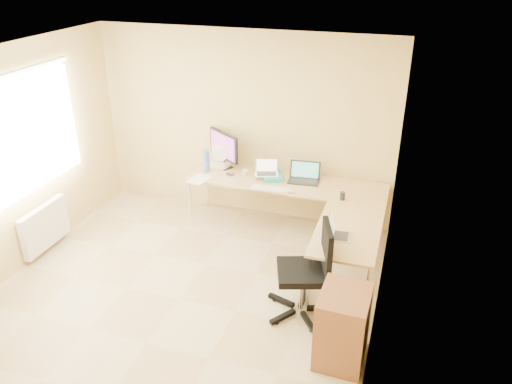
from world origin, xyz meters
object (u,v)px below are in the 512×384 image
(laptop_center, at_px, (267,168))
(cabinet, at_px, (342,327))
(laptop_return, at_px, (340,229))
(office_chair, at_px, (301,273))
(desk_return, at_px, (346,257))
(laptop_black, at_px, (304,173))
(monitor, at_px, (224,150))
(desk_main, at_px, (285,206))
(water_bottle, at_px, (206,161))
(mug, at_px, (245,173))
(desk_fan, at_px, (221,156))
(keyboard, at_px, (270,189))

(laptop_center, relative_size, cabinet, 0.41)
(laptop_return, height_order, office_chair, office_chair)
(cabinet, bearing_deg, desk_return, 99.10)
(laptop_black, xyz_separation_m, laptop_return, (0.68, -1.26, -0.03))
(monitor, bearing_deg, office_chair, -15.82)
(cabinet, bearing_deg, desk_main, 119.22)
(water_bottle, bearing_deg, mug, 4.11)
(laptop_black, distance_m, desk_fan, 1.23)
(laptop_return, xyz_separation_m, cabinet, (0.22, -0.98, -0.47))
(laptop_return, bearing_deg, desk_fan, 49.51)
(keyboard, distance_m, mug, 0.55)
(laptop_black, xyz_separation_m, mug, (-0.81, -0.05, -0.09))
(water_bottle, height_order, desk_fan, water_bottle)
(desk_return, xyz_separation_m, desk_fan, (-1.97, 1.20, 0.52))
(laptop_return, bearing_deg, keyboard, 44.97)
(desk_return, xyz_separation_m, water_bottle, (-2.10, 0.98, 0.52))
(laptop_center, distance_m, cabinet, 2.64)
(keyboard, relative_size, mug, 5.55)
(laptop_black, bearing_deg, office_chair, -82.23)
(monitor, height_order, laptop_center, monitor)
(desk_main, bearing_deg, keyboard, -113.32)
(cabinet, bearing_deg, mug, 129.82)
(keyboard, xyz_separation_m, desk_fan, (-0.87, 0.50, 0.15))
(office_chair, bearing_deg, water_bottle, 118.66)
(laptop_black, bearing_deg, laptop_return, -66.19)
(laptop_black, bearing_deg, laptop_center, -178.57)
(laptop_center, relative_size, desk_fan, 0.98)
(keyboard, relative_size, office_chair, 0.46)
(desk_fan, bearing_deg, cabinet, -34.91)
(desk_main, xyz_separation_m, desk_fan, (-1.00, 0.20, 0.52))
(keyboard, relative_size, water_bottle, 1.52)
(desk_main, distance_m, mug, 0.71)
(keyboard, distance_m, cabinet, 2.28)
(laptop_center, relative_size, keyboard, 0.64)
(mug, relative_size, office_chair, 0.08)
(desk_main, height_order, mug, mug)
(laptop_return, height_order, cabinet, laptop_return)
(keyboard, distance_m, laptop_return, 1.37)
(keyboard, xyz_separation_m, water_bottle, (-1.00, 0.28, 0.15))
(laptop_black, distance_m, keyboard, 0.52)
(monitor, xyz_separation_m, keyboard, (0.82, -0.50, -0.25))
(desk_return, height_order, mug, mug)
(laptop_return, bearing_deg, office_chair, 141.54)
(desk_fan, xyz_separation_m, laptop_return, (1.90, -1.39, -0.06))
(desk_return, relative_size, desk_fan, 4.11)
(desk_main, bearing_deg, laptop_center, 176.50)
(office_chair, bearing_deg, desk_return, 41.55)
(desk_main, bearing_deg, office_chair, -69.74)
(laptop_center, xyz_separation_m, water_bottle, (-0.85, -0.04, 0.00))
(monitor, bearing_deg, keyboard, 2.76)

